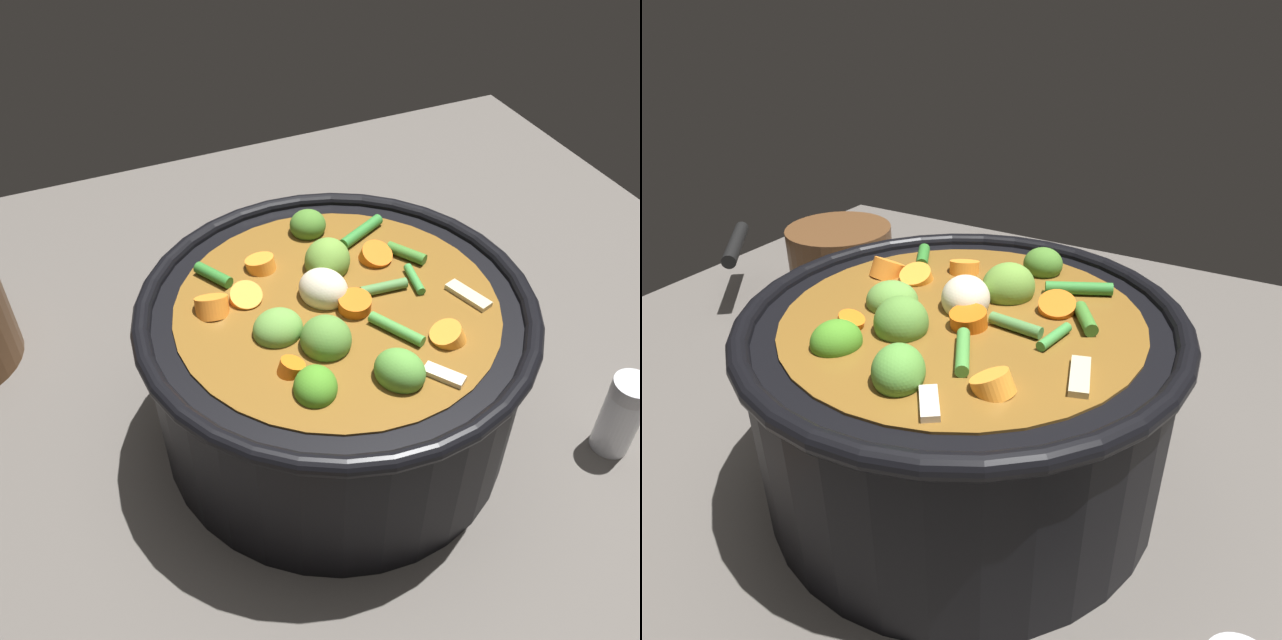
% 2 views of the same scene
% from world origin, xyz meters
% --- Properties ---
extents(ground_plane, '(1.10, 1.10, 0.00)m').
position_xyz_m(ground_plane, '(0.00, 0.00, 0.00)').
color(ground_plane, '#514C47').
extents(cooking_pot, '(0.33, 0.33, 0.18)m').
position_xyz_m(cooking_pot, '(0.00, 0.00, 0.08)').
color(cooking_pot, black).
rests_on(cooking_pot, ground_plane).
extents(salt_shaker, '(0.04, 0.04, 0.09)m').
position_xyz_m(salt_shaker, '(-0.22, 0.13, 0.04)').
color(salt_shaker, silver).
rests_on(salt_shaker, ground_plane).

